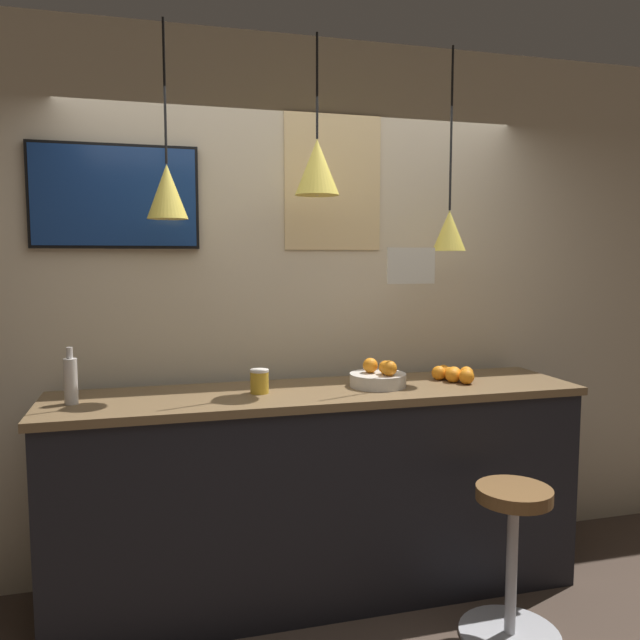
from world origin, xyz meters
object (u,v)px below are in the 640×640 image
bar_stool (512,548)px  fruit_bowl (379,377)px  juice_bottle (71,380)px  spread_jar (259,381)px  mounted_tv (115,196)px

bar_stool → fruit_bowl: size_ratio=2.42×
bar_stool → juice_bottle: (-1.90, 0.59, 0.75)m
juice_bottle → spread_jar: (0.86, 0.00, -0.05)m
fruit_bowl → bar_stool: bearing=-53.8°
bar_stool → fruit_bowl: bearing=126.2°
mounted_tv → bar_stool: bearing=-29.4°
bar_stool → fruit_bowl: 1.00m
juice_bottle → mounted_tv: 0.95m
bar_stool → fruit_bowl: (-0.43, 0.58, 0.69)m
fruit_bowl → juice_bottle: 1.47m
fruit_bowl → juice_bottle: size_ratio=1.12×
fruit_bowl → juice_bottle: (-1.47, 0.01, 0.06)m
bar_stool → juice_bottle: 2.13m
bar_stool → spread_jar: (-1.04, 0.59, 0.70)m
bar_stool → juice_bottle: juice_bottle is taller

